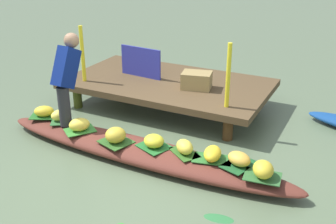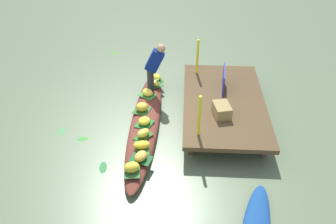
{
  "view_description": "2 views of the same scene",
  "coord_description": "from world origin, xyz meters",
  "px_view_note": "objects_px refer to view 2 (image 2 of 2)",
  "views": [
    {
      "loc": [
        2.38,
        -3.91,
        2.62
      ],
      "look_at": [
        0.2,
        0.4,
        0.53
      ],
      "focal_mm": 44.35,
      "sensor_mm": 36.0,
      "label": 1
    },
    {
      "loc": [
        5.85,
        0.82,
        4.74
      ],
      "look_at": [
        -0.0,
        0.5,
        0.4
      ],
      "focal_mm": 36.51,
      "sensor_mm": 36.0,
      "label": 2
    }
  ],
  "objects_px": {
    "banana_bunch_5": "(143,133)",
    "market_banner": "(224,79)",
    "banana_bunch_1": "(142,145)",
    "banana_bunch_2": "(156,77)",
    "banana_bunch_4": "(141,156)",
    "banana_bunch_8": "(147,92)",
    "banana_bunch_3": "(142,107)",
    "banana_bunch_6": "(144,121)",
    "banana_bunch_0": "(155,83)",
    "produce_crate": "(222,110)",
    "banana_bunch_7": "(132,167)",
    "vendor_person": "(154,65)",
    "water_bottle": "(158,83)",
    "vendor_boat": "(145,122)"
  },
  "relations": [
    {
      "from": "vendor_boat",
      "to": "water_bottle",
      "type": "distance_m",
      "value": 1.33
    },
    {
      "from": "banana_bunch_3",
      "to": "water_bottle",
      "type": "bearing_deg",
      "value": 165.34
    },
    {
      "from": "banana_bunch_2",
      "to": "banana_bunch_4",
      "type": "bearing_deg",
      "value": -1.01
    },
    {
      "from": "banana_bunch_0",
      "to": "banana_bunch_7",
      "type": "bearing_deg",
      "value": -3.43
    },
    {
      "from": "vendor_boat",
      "to": "vendor_person",
      "type": "relative_size",
      "value": 3.41
    },
    {
      "from": "vendor_person",
      "to": "banana_bunch_5",
      "type": "bearing_deg",
      "value": -2.85
    },
    {
      "from": "banana_bunch_3",
      "to": "produce_crate",
      "type": "relative_size",
      "value": 0.6
    },
    {
      "from": "banana_bunch_1",
      "to": "banana_bunch_2",
      "type": "bearing_deg",
      "value": 178.4
    },
    {
      "from": "vendor_boat",
      "to": "banana_bunch_2",
      "type": "distance_m",
      "value": 1.64
    },
    {
      "from": "banana_bunch_0",
      "to": "banana_bunch_2",
      "type": "xyz_separation_m",
      "value": [
        -0.3,
        0.0,
        -0.0
      ]
    },
    {
      "from": "banana_bunch_1",
      "to": "banana_bunch_6",
      "type": "height_order",
      "value": "banana_bunch_6"
    },
    {
      "from": "banana_bunch_0",
      "to": "banana_bunch_4",
      "type": "bearing_deg",
      "value": -1.06
    },
    {
      "from": "vendor_boat",
      "to": "banana_bunch_2",
      "type": "xyz_separation_m",
      "value": [
        -1.63,
        0.11,
        0.19
      ]
    },
    {
      "from": "banana_bunch_2",
      "to": "banana_bunch_7",
      "type": "distance_m",
      "value": 3.2
    },
    {
      "from": "banana_bunch_6",
      "to": "produce_crate",
      "type": "height_order",
      "value": "produce_crate"
    },
    {
      "from": "banana_bunch_3",
      "to": "vendor_person",
      "type": "bearing_deg",
      "value": 166.11
    },
    {
      "from": "banana_bunch_2",
      "to": "banana_bunch_5",
      "type": "distance_m",
      "value": 2.23
    },
    {
      "from": "banana_bunch_1",
      "to": "water_bottle",
      "type": "bearing_deg",
      "value": 176.67
    },
    {
      "from": "banana_bunch_0",
      "to": "vendor_person",
      "type": "bearing_deg",
      "value": 3.49
    },
    {
      "from": "banana_bunch_6",
      "to": "market_banner",
      "type": "xyz_separation_m",
      "value": [
        -1.18,
        1.72,
        0.38
      ]
    },
    {
      "from": "produce_crate",
      "to": "banana_bunch_8",
      "type": "bearing_deg",
      "value": -119.9
    },
    {
      "from": "banana_bunch_5",
      "to": "banana_bunch_8",
      "type": "height_order",
      "value": "banana_bunch_8"
    },
    {
      "from": "banana_bunch_4",
      "to": "banana_bunch_8",
      "type": "distance_m",
      "value": 2.15
    },
    {
      "from": "banana_bunch_5",
      "to": "market_banner",
      "type": "bearing_deg",
      "value": 132.9
    },
    {
      "from": "banana_bunch_0",
      "to": "produce_crate",
      "type": "bearing_deg",
      "value": 47.27
    },
    {
      "from": "market_banner",
      "to": "produce_crate",
      "type": "relative_size",
      "value": 1.72
    },
    {
      "from": "market_banner",
      "to": "banana_bunch_7",
      "type": "bearing_deg",
      "value": -30.28
    },
    {
      "from": "banana_bunch_3",
      "to": "banana_bunch_4",
      "type": "relative_size",
      "value": 0.93
    },
    {
      "from": "banana_bunch_7",
      "to": "water_bottle",
      "type": "relative_size",
      "value": 1.4
    },
    {
      "from": "banana_bunch_8",
      "to": "produce_crate",
      "type": "distance_m",
      "value": 1.93
    },
    {
      "from": "banana_bunch_7",
      "to": "banana_bunch_1",
      "type": "bearing_deg",
      "value": 170.34
    },
    {
      "from": "banana_bunch_7",
      "to": "vendor_person",
      "type": "distance_m",
      "value": 2.79
    },
    {
      "from": "banana_bunch_3",
      "to": "water_bottle",
      "type": "relative_size",
      "value": 1.34
    },
    {
      "from": "banana_bunch_0",
      "to": "banana_bunch_8",
      "type": "height_order",
      "value": "banana_bunch_8"
    },
    {
      "from": "vendor_person",
      "to": "market_banner",
      "type": "height_order",
      "value": "vendor_person"
    },
    {
      "from": "banana_bunch_0",
      "to": "banana_bunch_5",
      "type": "bearing_deg",
      "value": -2.28
    },
    {
      "from": "banana_bunch_8",
      "to": "produce_crate",
      "type": "bearing_deg",
      "value": 60.1
    },
    {
      "from": "vendor_boat",
      "to": "banana_bunch_6",
      "type": "relative_size",
      "value": 15.71
    },
    {
      "from": "banana_bunch_2",
      "to": "banana_bunch_7",
      "type": "xyz_separation_m",
      "value": [
        3.19,
        -0.18,
        0.01
      ]
    },
    {
      "from": "banana_bunch_5",
      "to": "vendor_boat",
      "type": "bearing_deg",
      "value": -176.8
    },
    {
      "from": "banana_bunch_5",
      "to": "vendor_person",
      "type": "xyz_separation_m",
      "value": [
        -1.76,
        0.09,
        0.61
      ]
    },
    {
      "from": "banana_bunch_5",
      "to": "vendor_person",
      "type": "distance_m",
      "value": 1.86
    },
    {
      "from": "banana_bunch_1",
      "to": "banana_bunch_8",
      "type": "xyz_separation_m",
      "value": [
        -1.84,
        -0.08,
        0.01
      ]
    },
    {
      "from": "banana_bunch_5",
      "to": "produce_crate",
      "type": "height_order",
      "value": "produce_crate"
    },
    {
      "from": "banana_bunch_1",
      "to": "banana_bunch_4",
      "type": "relative_size",
      "value": 1.12
    },
    {
      "from": "banana_bunch_3",
      "to": "banana_bunch_7",
      "type": "xyz_separation_m",
      "value": [
        1.85,
        0.03,
        -0.01
      ]
    },
    {
      "from": "banana_bunch_0",
      "to": "banana_bunch_2",
      "type": "distance_m",
      "value": 0.3
    },
    {
      "from": "banana_bunch_5",
      "to": "banana_bunch_6",
      "type": "height_order",
      "value": "banana_bunch_5"
    },
    {
      "from": "banana_bunch_4",
      "to": "banana_bunch_8",
      "type": "height_order",
      "value": "banana_bunch_8"
    },
    {
      "from": "banana_bunch_3",
      "to": "banana_bunch_6",
      "type": "relative_size",
      "value": 1.01
    }
  ]
}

